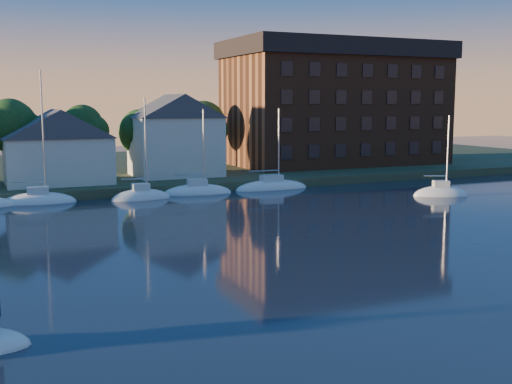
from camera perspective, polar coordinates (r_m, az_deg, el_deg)
shoreline_land at (r=92.40m, az=-14.81°, el=1.61°), size 160.00×50.00×2.00m
wooden_dock at (r=69.97m, az=-11.68°, el=-0.25°), size 120.00×3.00×1.00m
clubhouse_centre at (r=73.35m, az=-17.24°, el=3.96°), size 11.55×8.40×8.08m
clubhouse_east at (r=78.19m, az=-7.19°, el=5.11°), size 10.50×8.40×9.80m
condo_block at (r=94.30m, az=7.08°, el=7.90°), size 31.00×17.00×17.40m
tree_line at (r=80.50m, az=-12.15°, el=5.92°), size 93.40×5.40×8.90m
moored_fleet at (r=65.44m, az=-21.39°, el=-1.12°), size 63.50×2.40×12.05m
drifting_sailboat_right at (r=70.42m, az=16.09°, el=-0.27°), size 6.04×4.14×9.57m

